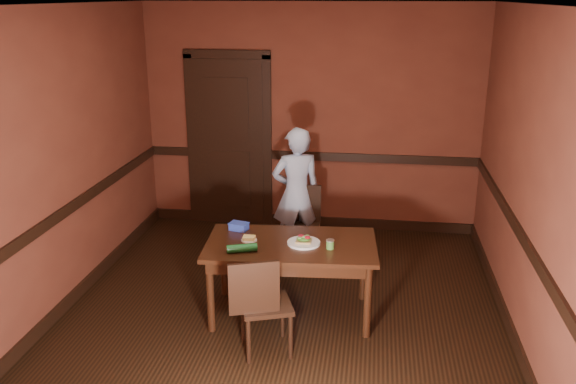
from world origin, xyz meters
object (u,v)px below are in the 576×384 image
(chair_near, at_px, (266,303))
(person, at_px, (296,194))
(dining_table, at_px, (291,279))
(cheese_saucer, at_px, (249,239))
(sandwich_plate, at_px, (304,242))
(food_tub, at_px, (239,226))
(chair_far, at_px, (301,226))
(sauce_jar, at_px, (330,244))

(chair_near, height_order, person, person)
(chair_near, bearing_deg, dining_table, -120.64)
(chair_near, xyz_separation_m, cheese_saucer, (-0.26, 0.60, 0.29))
(dining_table, distance_m, person, 1.35)
(dining_table, bearing_deg, cheese_saucer, 176.15)
(sandwich_plate, height_order, food_tub, sandwich_plate)
(chair_far, bearing_deg, person, 114.29)
(cheese_saucer, distance_m, food_tub, 0.28)
(chair_far, bearing_deg, cheese_saucer, -106.69)
(chair_near, distance_m, sauce_jar, 0.77)
(sandwich_plate, relative_size, food_tub, 1.51)
(chair_far, xyz_separation_m, cheese_saucer, (-0.32, -1.14, 0.30))
(person, distance_m, sandwich_plate, 1.32)
(cheese_saucer, height_order, food_tub, food_tub)
(sauce_jar, bearing_deg, chair_near, -131.61)
(chair_far, height_order, food_tub, chair_far)
(sauce_jar, height_order, food_tub, sauce_jar)
(cheese_saucer, bearing_deg, person, 79.01)
(person, relative_size, cheese_saucer, 10.26)
(person, bearing_deg, sandwich_plate, 80.70)
(chair_far, relative_size, cheese_saucer, 5.80)
(sandwich_plate, distance_m, food_tub, 0.68)
(dining_table, height_order, sauce_jar, sauce_jar)
(chair_far, relative_size, sauce_jar, 9.91)
(chair_far, xyz_separation_m, food_tub, (-0.47, -0.90, 0.32))
(chair_near, height_order, food_tub, chair_near)
(chair_far, bearing_deg, sauce_jar, -72.64)
(chair_near, xyz_separation_m, food_tub, (-0.40, 0.84, 0.31))
(dining_table, distance_m, sandwich_plate, 0.39)
(sandwich_plate, bearing_deg, chair_near, -111.10)
(chair_far, relative_size, person, 0.57)
(chair_far, height_order, sauce_jar, chair_far)
(cheese_saucer, xyz_separation_m, food_tub, (-0.15, 0.24, 0.02))
(sauce_jar, bearing_deg, dining_table, 167.26)
(dining_table, relative_size, chair_far, 1.81)
(chair_far, xyz_separation_m, chair_near, (-0.07, -1.74, 0.01))
(chair_far, bearing_deg, sandwich_plate, -82.67)
(person, bearing_deg, cheese_saucer, 59.38)
(sandwich_plate, relative_size, sauce_jar, 3.48)
(sauce_jar, relative_size, cheese_saucer, 0.59)
(food_tub, bearing_deg, chair_near, -50.01)
(person, bearing_deg, sauce_jar, 89.39)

